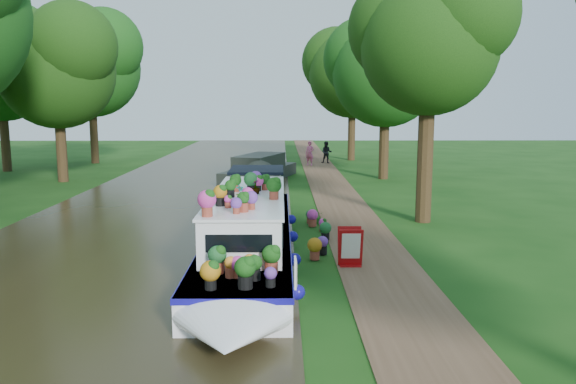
{
  "coord_description": "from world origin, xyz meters",
  "views": [
    {
      "loc": [
        -1.35,
        -17.03,
        4.24
      ],
      "look_at": [
        -1.14,
        1.79,
        1.3
      ],
      "focal_mm": 35.0,
      "sensor_mm": 36.0,
      "label": 1
    }
  ],
  "objects_px": {
    "second_boat": "(259,170)",
    "sandwich_board": "(350,248)",
    "pedestrian_dark": "(327,152)",
    "pedestrian_pink": "(310,153)",
    "plant_boat": "(249,231)"
  },
  "relations": [
    {
      "from": "second_boat",
      "to": "sandwich_board",
      "type": "height_order",
      "value": "second_boat"
    },
    {
      "from": "pedestrian_dark",
      "to": "sandwich_board",
      "type": "bearing_deg",
      "value": -81.11
    },
    {
      "from": "sandwich_board",
      "to": "pedestrian_pink",
      "type": "height_order",
      "value": "pedestrian_pink"
    },
    {
      "from": "sandwich_board",
      "to": "plant_boat",
      "type": "bearing_deg",
      "value": 169.12
    },
    {
      "from": "pedestrian_dark",
      "to": "second_boat",
      "type": "bearing_deg",
      "value": -103.92
    },
    {
      "from": "second_boat",
      "to": "pedestrian_dark",
      "type": "height_order",
      "value": "pedestrian_dark"
    },
    {
      "from": "pedestrian_pink",
      "to": "second_boat",
      "type": "bearing_deg",
      "value": -87.48
    },
    {
      "from": "pedestrian_pink",
      "to": "pedestrian_dark",
      "type": "xyz_separation_m",
      "value": [
        1.3,
        1.4,
        -0.06
      ]
    },
    {
      "from": "second_boat",
      "to": "pedestrian_pink",
      "type": "xyz_separation_m",
      "value": [
        3.2,
        7.83,
        0.28
      ]
    },
    {
      "from": "pedestrian_pink",
      "to": "pedestrian_dark",
      "type": "relative_size",
      "value": 1.07
    },
    {
      "from": "sandwich_board",
      "to": "pedestrian_dark",
      "type": "bearing_deg",
      "value": 86.78
    },
    {
      "from": "plant_boat",
      "to": "second_boat",
      "type": "relative_size",
      "value": 1.68
    },
    {
      "from": "plant_boat",
      "to": "second_boat",
      "type": "distance_m",
      "value": 16.36
    },
    {
      "from": "pedestrian_pink",
      "to": "sandwich_board",
      "type": "bearing_deg",
      "value": -65.58
    },
    {
      "from": "sandwich_board",
      "to": "pedestrian_pink",
      "type": "bearing_deg",
      "value": 89.6
    }
  ]
}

